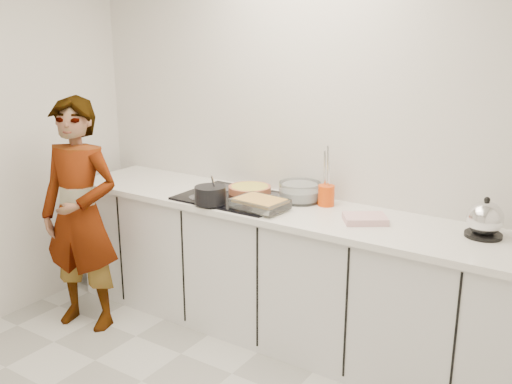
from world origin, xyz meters
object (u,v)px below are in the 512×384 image
Objects in this scene: saucepan at (210,195)px; mixing_bowl at (300,192)px; tart_dish at (250,189)px; utensil_crock at (326,196)px; hob at (236,197)px; baking_dish at (260,203)px; cook at (80,215)px; kettle at (485,220)px.

mixing_bowl is at bearing 43.10° from saucepan.
tart_dish is 0.55m from utensil_crock.
saucepan is (-0.04, -0.22, 0.06)m from hob.
saucepan is 0.75× the size of mixing_bowl.
mixing_bowl is at bearing 71.69° from baking_dish.
utensil_crock reaches higher than tart_dish.
cook reaches higher than baking_dish.
tart_dish is 1.00× the size of mixing_bowl.
tart_dish is 0.88× the size of baking_dish.
hob is at bearing 78.52° from saucepan.
saucepan reaches higher than hob.
baking_dish is at bearing 7.25° from cook.
baking_dish is (0.25, -0.26, 0.01)m from tart_dish.
baking_dish is 2.56× the size of utensil_crock.
utensil_crock reaches higher than hob.
utensil_crock is at bearing 176.93° from kettle.
utensil_crock is at bearing 33.37° from saucepan.
cook is (-0.87, -0.59, -0.12)m from hob.
saucepan is at bearing -101.48° from hob.
mixing_bowl reaches higher than tart_dish.
baking_dish reaches higher than hob.
saucepan is at bearing -101.80° from tart_dish.
kettle reaches higher than hob.
utensil_crock is (0.57, 0.19, 0.06)m from hob.
hob is 0.45× the size of cook.
mixing_bowl is 1.48m from cook.
mixing_bowl is (0.36, 0.06, 0.02)m from tart_dish.
cook is at bearing -158.42° from baking_dish.
cook reaches higher than tart_dish.
saucepan is 0.92m from cook.
tart_dish is 1.52m from kettle.
kettle reaches higher than mixing_bowl.
mixing_bowl reaches higher than baking_dish.
mixing_bowl is 0.19m from utensil_crock.
saucepan reaches higher than utensil_crock.
hob is 0.23m from saucepan.
kettle is at bearing -2.29° from mixing_bowl.
saucepan is 1.63m from kettle.
mixing_bowl reaches higher than hob.
saucepan is 1.69× the size of utensil_crock.
kettle is at bearing -3.07° from utensil_crock.
baking_dish is at bearing -108.31° from mixing_bowl.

